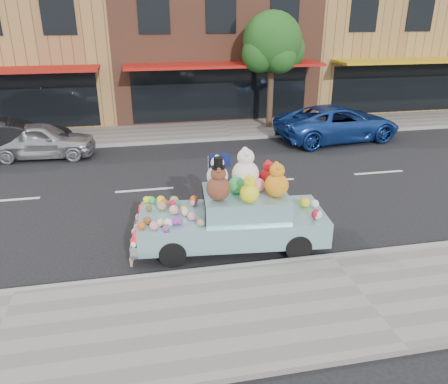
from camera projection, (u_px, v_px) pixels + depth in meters
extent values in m
plane|color=black|center=(267.00, 181.00, 14.37)|extent=(120.00, 120.00, 0.00)
cube|color=gray|center=(364.00, 297.00, 8.47)|extent=(60.00, 3.00, 0.12)
cube|color=gray|center=(227.00, 130.00, 20.22)|extent=(60.00, 3.00, 0.12)
cube|color=gray|center=(331.00, 257.00, 9.82)|extent=(60.00, 0.12, 0.13)
cube|color=gray|center=(234.00, 138.00, 18.86)|extent=(60.00, 0.12, 0.13)
cube|color=olive|center=(12.00, 46.00, 22.04)|extent=(10.00, 8.00, 7.00)
cube|color=black|center=(58.00, 15.00, 18.37)|extent=(1.40, 0.06, 1.60)
cube|color=brown|center=(207.00, 43.00, 23.86)|extent=(10.00, 8.00, 7.00)
cube|color=black|center=(221.00, 95.00, 21.04)|extent=(8.50, 0.06, 2.40)
cube|color=#A7150F|center=(225.00, 65.00, 19.66)|extent=(9.00, 1.80, 0.12)
cube|color=black|center=(154.00, 15.00, 19.10)|extent=(1.40, 0.06, 1.60)
cube|color=black|center=(221.00, 15.00, 19.65)|extent=(1.40, 0.06, 1.60)
cube|color=black|center=(284.00, 14.00, 20.19)|extent=(1.40, 0.06, 1.60)
cube|color=olive|center=(375.00, 41.00, 25.68)|extent=(10.00, 8.00, 7.00)
cube|color=black|center=(408.00, 88.00, 22.85)|extent=(8.50, 0.06, 2.40)
cube|color=gold|center=(424.00, 60.00, 21.48)|extent=(9.00, 1.80, 0.12)
cube|color=black|center=(364.00, 14.00, 20.92)|extent=(1.40, 0.06, 1.60)
cube|color=black|center=(420.00, 14.00, 21.46)|extent=(1.40, 0.06, 1.60)
cylinder|color=#38281C|center=(270.00, 95.00, 19.99)|extent=(0.28, 0.28, 3.20)
sphere|color=#144313|center=(272.00, 41.00, 19.09)|extent=(2.60, 2.60, 2.60)
sphere|color=#144313|center=(285.00, 50.00, 19.64)|extent=(1.80, 1.80, 1.80)
sphere|color=#144313|center=(260.00, 54.00, 18.99)|extent=(1.60, 1.60, 1.60)
sphere|color=#144313|center=(280.00, 57.00, 18.82)|extent=(1.40, 1.40, 1.40)
sphere|color=#144313|center=(262.00, 48.00, 19.69)|extent=(1.60, 1.60, 1.60)
imported|color=#B0B0B5|center=(41.00, 140.00, 16.39)|extent=(4.08, 1.90, 1.35)
imported|color=#1C419A|center=(338.00, 123.00, 18.59)|extent=(5.61, 3.15, 1.48)
imported|color=black|center=(13.00, 139.00, 16.35)|extent=(4.52, 2.16, 1.43)
cylinder|color=black|center=(298.00, 247.00, 9.79)|extent=(0.62, 0.26, 0.60)
cylinder|color=black|center=(282.00, 217.00, 11.22)|extent=(0.62, 0.26, 0.60)
cylinder|color=black|center=(173.00, 254.00, 9.52)|extent=(0.62, 0.26, 0.60)
cylinder|color=black|center=(173.00, 222.00, 10.95)|extent=(0.62, 0.26, 0.60)
cube|color=#84B9C4|center=(232.00, 224.00, 10.27)|extent=(4.44, 2.10, 0.60)
cube|color=#84B9C4|center=(245.00, 202.00, 10.09)|extent=(2.03, 1.67, 0.50)
cube|color=silver|center=(137.00, 234.00, 10.11)|extent=(0.33, 1.79, 0.26)
cube|color=red|center=(136.00, 236.00, 9.37)|extent=(0.09, 0.28, 0.16)
cube|color=red|center=(140.00, 210.00, 10.62)|extent=(0.09, 0.28, 0.16)
cube|color=black|center=(204.00, 204.00, 9.99)|extent=(0.16, 1.30, 0.40)
sphere|color=#582B19|center=(218.00, 188.00, 9.50)|extent=(0.54, 0.54, 0.54)
sphere|color=#582B19|center=(218.00, 173.00, 9.37)|extent=(0.33, 0.33, 0.33)
sphere|color=#582B19|center=(219.00, 171.00, 9.22)|extent=(0.13, 0.13, 0.13)
sphere|color=#582B19|center=(217.00, 167.00, 9.43)|extent=(0.13, 0.13, 0.13)
cylinder|color=black|center=(218.00, 167.00, 9.31)|extent=(0.32, 0.32, 0.02)
cylinder|color=black|center=(218.00, 162.00, 9.27)|extent=(0.20, 0.20, 0.22)
sphere|color=beige|center=(245.00, 174.00, 10.19)|extent=(0.64, 0.64, 0.64)
sphere|color=beige|center=(246.00, 157.00, 10.03)|extent=(0.40, 0.40, 0.40)
sphere|color=beige|center=(247.00, 154.00, 9.86)|extent=(0.15, 0.15, 0.15)
sphere|color=beige|center=(244.00, 150.00, 10.11)|extent=(0.15, 0.15, 0.15)
sphere|color=#C47012|center=(277.00, 185.00, 9.67)|extent=(0.54, 0.54, 0.54)
sphere|color=#C47012|center=(277.00, 171.00, 9.54)|extent=(0.33, 0.33, 0.33)
sphere|color=#C47012|center=(279.00, 168.00, 9.39)|extent=(0.13, 0.13, 0.13)
sphere|color=#C47012|center=(276.00, 164.00, 9.60)|extent=(0.13, 0.13, 0.13)
sphere|color=#B01216|center=(268.00, 177.00, 10.33)|extent=(0.41, 0.41, 0.41)
sphere|color=#B01216|center=(268.00, 166.00, 10.23)|extent=(0.26, 0.26, 0.26)
sphere|color=#B01216|center=(270.00, 164.00, 10.12)|extent=(0.10, 0.10, 0.10)
sphere|color=#B01216|center=(267.00, 162.00, 10.28)|extent=(0.10, 0.10, 0.10)
sphere|color=white|center=(217.00, 176.00, 10.25)|extent=(0.51, 0.51, 0.51)
sphere|color=white|center=(217.00, 163.00, 10.12)|extent=(0.32, 0.32, 0.32)
sphere|color=white|center=(218.00, 160.00, 9.98)|extent=(0.12, 0.12, 0.12)
sphere|color=white|center=(216.00, 157.00, 10.18)|extent=(0.12, 0.12, 0.12)
sphere|color=yellow|center=(249.00, 193.00, 9.40)|extent=(0.42, 0.42, 0.42)
sphere|color=yellow|center=(250.00, 182.00, 9.30)|extent=(0.26, 0.26, 0.26)
sphere|color=yellow|center=(251.00, 179.00, 9.18)|extent=(0.10, 0.10, 0.10)
sphere|color=yellow|center=(249.00, 176.00, 9.35)|extent=(0.10, 0.10, 0.10)
sphere|color=green|center=(237.00, 185.00, 9.90)|extent=(0.40, 0.40, 0.40)
sphere|color=pink|center=(258.00, 185.00, 10.01)|extent=(0.32, 0.32, 0.32)
sphere|color=#927650|center=(162.00, 206.00, 10.24)|extent=(0.22, 0.22, 0.22)
sphere|color=#882D8C|center=(166.00, 228.00, 9.26)|extent=(0.15, 0.15, 0.15)
sphere|color=green|center=(173.00, 199.00, 10.71)|extent=(0.15, 0.15, 0.15)
sphere|color=brown|center=(147.00, 220.00, 9.59)|extent=(0.18, 0.18, 0.18)
sphere|color=#DC4814|center=(164.00, 202.00, 10.49)|extent=(0.18, 0.18, 0.18)
sphere|color=green|center=(167.00, 227.00, 9.31)|extent=(0.15, 0.15, 0.15)
sphere|color=#882D8C|center=(179.00, 221.00, 9.58)|extent=(0.17, 0.17, 0.17)
sphere|color=green|center=(152.00, 200.00, 10.61)|extent=(0.18, 0.18, 0.18)
sphere|color=#927650|center=(163.00, 223.00, 9.49)|extent=(0.16, 0.16, 0.16)
sphere|color=#AC122F|center=(173.00, 204.00, 10.38)|extent=(0.20, 0.20, 0.20)
sphere|color=#882D8C|center=(175.00, 222.00, 9.56)|extent=(0.15, 0.15, 0.15)
sphere|color=beige|center=(160.00, 223.00, 9.50)|extent=(0.17, 0.17, 0.17)
sphere|color=#DC4814|center=(194.00, 199.00, 10.62)|extent=(0.20, 0.20, 0.20)
sphere|color=gold|center=(146.00, 200.00, 10.64)|extent=(0.17, 0.17, 0.17)
sphere|color=#882D8C|center=(177.00, 212.00, 10.05)|extent=(0.13, 0.13, 0.13)
sphere|color=pink|center=(192.00, 216.00, 9.76)|extent=(0.19, 0.19, 0.19)
sphere|color=#927650|center=(201.00, 223.00, 9.50)|extent=(0.17, 0.17, 0.17)
sphere|color=#927650|center=(174.00, 200.00, 10.53)|extent=(0.22, 0.22, 0.22)
sphere|color=silver|center=(168.00, 223.00, 9.47)|extent=(0.19, 0.19, 0.19)
sphere|color=gold|center=(161.00, 200.00, 10.56)|extent=(0.22, 0.22, 0.22)
sphere|color=beige|center=(185.00, 212.00, 9.97)|extent=(0.19, 0.19, 0.19)
sphere|color=brown|center=(149.00, 208.00, 10.21)|extent=(0.14, 0.14, 0.14)
sphere|color=green|center=(174.00, 203.00, 10.40)|extent=(0.20, 0.20, 0.20)
sphere|color=pink|center=(160.00, 204.00, 10.41)|extent=(0.14, 0.14, 0.14)
sphere|color=gold|center=(184.00, 209.00, 10.13)|extent=(0.17, 0.17, 0.17)
sphere|color=#DC4814|center=(141.00, 225.00, 9.37)|extent=(0.17, 0.17, 0.17)
sphere|color=pink|center=(193.00, 203.00, 10.47)|extent=(0.15, 0.15, 0.15)
sphere|color=gold|center=(150.00, 200.00, 10.65)|extent=(0.17, 0.17, 0.17)
sphere|color=pink|center=(154.00, 226.00, 9.33)|extent=(0.20, 0.20, 0.20)
sphere|color=#D8A88C|center=(174.00, 210.00, 10.02)|extent=(0.22, 0.22, 0.22)
sphere|color=pink|center=(135.00, 232.00, 9.76)|extent=(0.18, 0.18, 0.18)
sphere|color=silver|center=(138.00, 217.00, 10.51)|extent=(0.13, 0.13, 0.13)
sphere|color=pink|center=(136.00, 230.00, 9.88)|extent=(0.15, 0.15, 0.15)
sphere|color=silver|center=(137.00, 227.00, 10.07)|extent=(0.12, 0.12, 0.12)
sphere|color=#AC122F|center=(134.00, 241.00, 9.40)|extent=(0.17, 0.17, 0.17)
sphere|color=silver|center=(133.00, 245.00, 9.30)|extent=(0.12, 0.12, 0.12)
sphere|color=#927650|center=(135.00, 232.00, 9.76)|extent=(0.16, 0.16, 0.16)
sphere|color=green|center=(135.00, 234.00, 9.72)|extent=(0.12, 0.12, 0.12)
sphere|color=pink|center=(138.00, 217.00, 10.51)|extent=(0.14, 0.14, 0.14)
sphere|color=gold|center=(305.00, 202.00, 10.40)|extent=(0.24, 0.24, 0.24)
sphere|color=#AC122F|center=(317.00, 214.00, 9.80)|extent=(0.23, 0.23, 0.23)
sphere|color=silver|center=(315.00, 204.00, 10.38)|extent=(0.19, 0.19, 0.19)
sphere|color=beige|center=(317.00, 214.00, 9.80)|extent=(0.23, 0.23, 0.23)
cylinder|color=#997A54|center=(131.00, 263.00, 9.42)|extent=(0.06, 0.06, 0.17)
sphere|color=#997A54|center=(131.00, 259.00, 9.38)|extent=(0.07, 0.07, 0.07)
cylinder|color=#997A54|center=(132.00, 260.00, 9.53)|extent=(0.06, 0.06, 0.17)
sphere|color=#997A54|center=(131.00, 256.00, 9.49)|extent=(0.07, 0.07, 0.07)
cylinder|color=#997A54|center=(132.00, 257.00, 9.64)|extent=(0.06, 0.06, 0.17)
sphere|color=#997A54|center=(132.00, 253.00, 9.60)|extent=(0.07, 0.07, 0.07)
cylinder|color=#997A54|center=(133.00, 254.00, 9.75)|extent=(0.06, 0.06, 0.17)
sphere|color=#997A54|center=(132.00, 251.00, 9.72)|extent=(0.07, 0.07, 0.07)
cylinder|color=#997A54|center=(133.00, 251.00, 9.86)|extent=(0.06, 0.06, 0.17)
sphere|color=#997A54|center=(133.00, 248.00, 9.83)|extent=(0.07, 0.07, 0.07)
cylinder|color=#997A54|center=(134.00, 249.00, 9.98)|extent=(0.06, 0.06, 0.17)
sphere|color=#997A54|center=(133.00, 245.00, 9.94)|extent=(0.07, 0.07, 0.07)
cylinder|color=#997A54|center=(134.00, 246.00, 10.09)|extent=(0.06, 0.06, 0.17)
sphere|color=#997A54|center=(134.00, 243.00, 10.05)|extent=(0.07, 0.07, 0.07)
cylinder|color=#997A54|center=(134.00, 244.00, 10.20)|extent=(0.06, 0.06, 0.17)
sphere|color=#997A54|center=(134.00, 240.00, 10.16)|extent=(0.07, 0.07, 0.07)
cylinder|color=#997A54|center=(135.00, 241.00, 10.31)|extent=(0.06, 0.06, 0.17)
sphere|color=#997A54|center=(135.00, 237.00, 10.27)|extent=(0.07, 0.07, 0.07)
cylinder|color=#997A54|center=(135.00, 239.00, 10.42)|extent=(0.06, 0.06, 0.17)
sphere|color=#997A54|center=(135.00, 235.00, 10.38)|extent=(0.07, 0.07, 0.07)
cylinder|color=#997A54|center=(136.00, 236.00, 10.53)|extent=(0.06, 0.06, 0.17)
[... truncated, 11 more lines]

